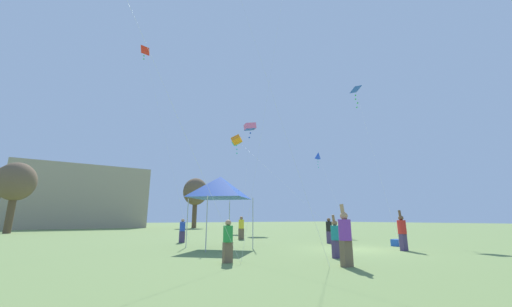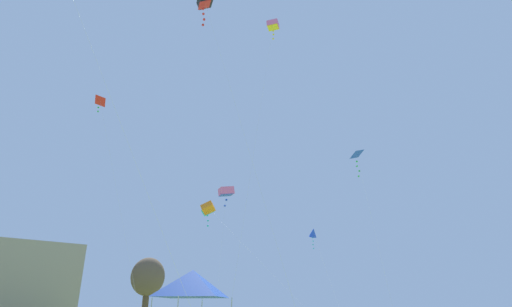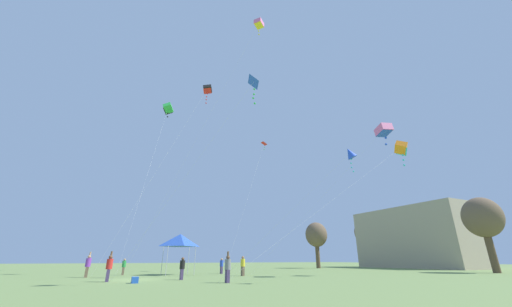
{
  "view_description": "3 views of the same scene",
  "coord_description": "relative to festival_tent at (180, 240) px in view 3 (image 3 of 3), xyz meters",
  "views": [
    {
      "loc": [
        -13.03,
        -10.32,
        1.59
      ],
      "look_at": [
        1.1,
        11.12,
        7.47
      ],
      "focal_mm": 20.0,
      "sensor_mm": 36.0,
      "label": 1
    },
    {
      "loc": [
        -15.3,
        -13.15,
        2.12
      ],
      "look_at": [
        -0.99,
        5.75,
        11.51
      ],
      "focal_mm": 28.0,
      "sensor_mm": 36.0,
      "label": 2
    },
    {
      "loc": [
        25.57,
        -1.97,
        1.48
      ],
      "look_at": [
        -1.89,
        11.41,
        12.84
      ],
      "focal_mm": 20.0,
      "sensor_mm": 36.0,
      "label": 3
    }
  ],
  "objects": [
    {
      "name": "ground_plane",
      "position": [
        5.74,
        -4.47,
        -3.34
      ],
      "size": [
        220.0,
        220.0,
        0.0
      ],
      "primitive_type": "plane",
      "color": "olive"
    },
    {
      "name": "distant_building",
      "position": [
        -5.01,
        43.61,
        1.88
      ],
      "size": [
        20.27,
        8.49,
        10.44
      ],
      "primitive_type": "cube",
      "color": "tan",
      "rests_on": "ground"
    },
    {
      "name": "tree_far_right",
      "position": [
        -12.3,
        27.04,
        2.25
      ],
      "size": [
        3.9,
        3.9,
        7.87
      ],
      "color": "brown",
      "rests_on": "ground"
    },
    {
      "name": "tree_near_right",
      "position": [
        11.76,
        33.72,
        2.83
      ],
      "size": [
        4.3,
        4.3,
        8.68
      ],
      "color": "brown",
      "rests_on": "ground"
    },
    {
      "name": "tree_far_centre",
      "position": [
        -14.95,
        42.25,
        3.46
      ],
      "size": [
        4.74,
        4.74,
        9.57
      ],
      "color": "brown",
      "rests_on": "ground"
    },
    {
      "name": "festival_tent",
      "position": [
        0.0,
        0.0,
        0.0
      ],
      "size": [
        3.02,
        3.02,
        3.96
      ],
      "color": "#B7B7BC",
      "rests_on": "ground"
    },
    {
      "name": "cooler_box",
      "position": [
        9.4,
        -4.65,
        -3.14
      ],
      "size": [
        0.56,
        0.42,
        0.39
      ],
      "primitive_type": "cube",
      "color": "blue",
      "rests_on": "ground"
    },
    {
      "name": "person_green_shirt",
      "position": [
        -2.05,
        -4.93,
        -2.5
      ],
      "size": [
        0.37,
        0.37,
        1.55
      ],
      "rotation": [
        0.0,
        0.0,
        4.61
      ],
      "color": "brown",
      "rests_on": "ground"
    },
    {
      "name": "person_teal_shirt",
      "position": [
        2.29,
        -6.3,
        -2.49
      ],
      "size": [
        0.36,
        0.36,
        1.75
      ],
      "rotation": [
        0.0,
        0.0,
        2.27
      ],
      "color": "#473860",
      "rests_on": "ground"
    },
    {
      "name": "person_purple_shirt",
      "position": [
        0.9,
        -7.96,
        -2.32
      ],
      "size": [
        0.43,
        0.43,
        2.09
      ],
      "rotation": [
        0.0,
        0.0,
        3.38
      ],
      "color": "brown",
      "rests_on": "ground"
    },
    {
      "name": "person_blue_shirt",
      "position": [
        -0.41,
        4.82,
        -2.49
      ],
      "size": [
        0.37,
        0.37,
        1.58
      ],
      "rotation": [
        0.0,
        0.0,
        0.34
      ],
      "color": "#473860",
      "rests_on": "ground"
    },
    {
      "name": "person_black_shirt",
      "position": [
        7.48,
        -1.19,
        -2.46
      ],
      "size": [
        0.39,
        0.39,
        1.63
      ],
      "rotation": [
        0.0,
        0.0,
        3.95
      ],
      "color": "#473860",
      "rests_on": "ground"
    },
    {
      "name": "person_grey_shirt",
      "position": [
        11.78,
        0.94,
        -2.37
      ],
      "size": [
        0.41,
        0.41,
        1.99
      ],
      "rotation": [
        0.0,
        0.0,
        5.29
      ],
      "color": "#473860",
      "rests_on": "ground"
    },
    {
      "name": "person_red_shirt",
      "position": [
        7.29,
        -6.3,
        -2.36
      ],
      "size": [
        0.41,
        0.41,
        2.02
      ],
      "rotation": [
        0.0,
        0.0,
        1.4
      ],
      "color": "#473860",
      "rests_on": "ground"
    },
    {
      "name": "person_yellow_shirt",
      "position": [
        4.51,
        5.21,
        -2.39
      ],
      "size": [
        0.42,
        0.42,
        1.76
      ],
      "rotation": [
        0.0,
        0.0,
        5.52
      ],
      "color": "brown",
      "rests_on": "ground"
    },
    {
      "name": "kite_orange_box_0",
      "position": [
        12.41,
        20.22,
        9.41
      ],
      "size": [
        1.9,
        20.2,
        13.59
      ],
      "color": "silver",
      "rests_on": "ground"
    },
    {
      "name": "kite_black_box_1",
      "position": [
        0.62,
        1.62,
        18.42
      ],
      "size": [
        1.34,
        9.9,
        22.37
      ],
      "color": "silver",
      "rests_on": "ground"
    },
    {
      "name": "kite_green_box_2",
      "position": [
        -12.83,
        -1.28,
        21.79
      ],
      "size": [
        12.06,
        5.22,
        26.07
      ],
      "color": "silver",
      "rests_on": "ground"
    },
    {
      "name": "kite_blue_delta_3",
      "position": [
        14.94,
        1.32,
        10.41
      ],
      "size": [
        8.26,
        8.05,
        14.32
      ],
      "color": "silver",
      "rests_on": "ground"
    },
    {
      "name": "kite_pink_box_4",
      "position": [
        9.23,
        4.66,
        22.71
      ],
      "size": [
        11.35,
        10.26,
        26.44
      ],
      "color": "silver",
      "rests_on": "ground"
    },
    {
      "name": "kite_red_delta_5",
      "position": [
        -2.71,
        11.47,
        13.85
      ],
      "size": [
        3.48,
        7.01,
        17.75
      ],
      "color": "silver",
      "rests_on": "ground"
    },
    {
      "name": "kite_blue_diamond_6",
      "position": [
        16.69,
        8.38,
        5.45
      ],
      "size": [
        5.7,
        8.64,
        9.37
      ],
      "color": "silver",
      "rests_on": "ground"
    },
    {
      "name": "kite_pink_box_7",
      "position": [
        12.9,
        17.35,
        10.76
      ],
      "size": [
        9.0,
        12.34,
        14.67
      ],
      "color": "silver",
      "rests_on": "ground"
    }
  ]
}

